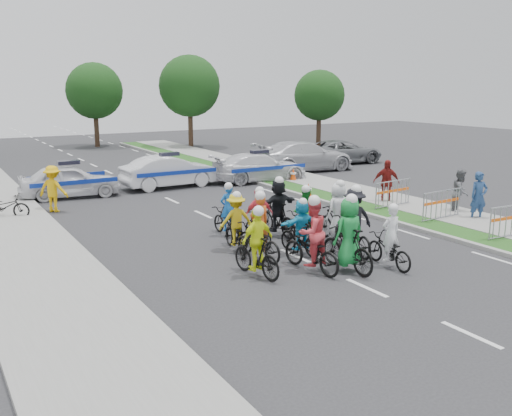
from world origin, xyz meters
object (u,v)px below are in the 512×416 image
rider_3 (257,249)px  barrier_0 (512,222)px  parked_bike (5,207)px  tree_2 (319,95)px  rider_0 (389,246)px  rider_1 (348,242)px  barrier_1 (441,206)px  police_car_0 (70,181)px  police_car_2 (259,167)px  rider_10 (236,228)px  police_car_1 (170,172)px  rider_5 (301,230)px  cone_1 (293,175)px  rider_12 (228,218)px  rider_9 (258,223)px  spectator_0 (479,197)px  civilian_suv (342,152)px  spectator_2 (386,182)px  rider_4 (353,227)px  tree_1 (190,86)px  rider_6 (259,237)px  barrier_2 (393,195)px  rider_7 (338,218)px  tree_4 (94,91)px  civilian_sedan (304,156)px  marshal_hiviz (53,189)px  rider_2 (311,243)px  spectator_1 (461,192)px  cone_0 (308,192)px  rider_11 (278,211)px  rider_8 (304,220)px

rider_3 → barrier_0: rider_3 is taller
parked_bike → tree_2: bearing=-35.0°
rider_0 → rider_1: 1.22m
rider_1 → barrier_1: rider_1 is taller
barrier_0 → barrier_1: size_ratio=1.00×
rider_1 → police_car_0: rider_1 is taller
police_car_2 → barrier_1: bearing=-167.6°
rider_1 → police_car_2: 14.01m
rider_1 → rider_10: bearing=-63.9°
police_car_1 → rider_5: bearing=173.5°
cone_1 → parked_bike: 13.26m
rider_12 → rider_9: bearing=96.4°
rider_12 → spectator_0: spectator_0 is taller
cone_1 → civilian_suv: bearing=33.0°
rider_0 → spectator_2: size_ratio=0.97×
rider_4 → tree_1: bearing=-94.8°
rider_6 → barrier_2: rider_6 is taller
tree_2 → spectator_2: bearing=-119.7°
police_car_1 → spectator_0: 13.57m
rider_7 → police_car_0: size_ratio=0.47×
rider_4 → rider_10: (-2.72, 1.95, -0.08)m
spectator_0 → cone_1: size_ratio=2.51×
tree_4 → rider_5: bearing=-95.1°
police_car_2 → barrier_2: 8.18m
tree_1 → police_car_0: bearing=-129.4°
rider_1 → barrier_0: 6.30m
rider_3 → civilian_sedan: size_ratio=0.32×
rider_5 → marshal_hiviz: 10.47m
rider_2 → rider_6: rider_2 is taller
barrier_0 → rider_1: bearing=177.7°
rider_6 → tree_4: 31.17m
spectator_1 → spectator_2: size_ratio=0.93×
rider_2 → rider_3: bearing=-22.2°
cone_1 → spectator_1: bearing=-80.6°
rider_1 → police_car_1: size_ratio=0.46×
rider_2 → spectator_2: bearing=-152.6°
cone_0 → civilian_sedan: bearing=55.9°
spectator_2 → cone_1: (-0.32, 6.11, -0.55)m
rider_1 → police_car_2: (5.17, 13.02, -0.10)m
rider_0 → rider_11: size_ratio=0.90×
rider_10 → barrier_1: (7.88, -0.57, -0.13)m
rider_5 → cone_1: bearing=-133.4°
rider_2 → rider_4: 2.05m
cone_0 → tree_4: tree_4 is taller
rider_0 → rider_5: 2.50m
rider_2 → rider_5: bearing=-122.3°
rider_8 → barrier_2: 5.97m
spectator_0 → police_car_1: bearing=138.4°
rider_5 → rider_0: bearing=112.9°
rider_6 → rider_11: rider_6 is taller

